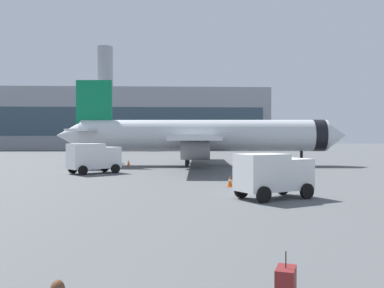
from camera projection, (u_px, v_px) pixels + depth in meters
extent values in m
cylinder|color=silver|center=(204.00, 135.00, 52.09)|extent=(30.17, 5.60, 3.80)
cone|color=silver|center=(336.00, 135.00, 51.87)|extent=(2.61, 3.75, 3.61)
cone|color=silver|center=(69.00, 135.00, 52.32)|extent=(3.40, 3.61, 3.42)
cylinder|color=black|center=(318.00, 135.00, 51.90)|extent=(1.63, 3.95, 3.88)
cube|color=silver|center=(196.00, 138.00, 60.11)|extent=(5.76, 16.26, 0.36)
cube|color=silver|center=(195.00, 138.00, 44.11)|extent=(5.76, 16.26, 0.36)
cylinder|color=gray|center=(196.00, 147.00, 57.64)|extent=(3.33, 2.39, 2.20)
cylinder|color=gray|center=(195.00, 150.00, 46.64)|extent=(3.33, 2.39, 2.20)
cube|color=#0C7247|center=(94.00, 106.00, 52.21)|extent=(4.41, 0.62, 6.40)
cube|color=silver|center=(96.00, 131.00, 55.48)|extent=(2.96, 6.15, 0.24)
cube|color=silver|center=(83.00, 130.00, 49.08)|extent=(2.96, 6.15, 0.24)
cylinder|color=black|center=(301.00, 158.00, 51.98)|extent=(0.36, 0.36, 1.80)
cylinder|color=black|center=(188.00, 157.00, 54.57)|extent=(0.44, 0.44, 1.80)
cylinder|color=black|center=(187.00, 159.00, 49.77)|extent=(0.44, 0.44, 1.80)
cube|color=white|center=(109.00, 157.00, 41.93)|extent=(2.65, 2.77, 2.04)
cube|color=#1E232D|center=(115.00, 152.00, 42.37)|extent=(1.22, 1.65, 0.84)
cube|color=white|center=(86.00, 156.00, 40.43)|extent=(3.82, 3.61, 2.40)
cylinder|color=black|center=(105.00, 167.00, 42.92)|extent=(0.86, 0.71, 0.90)
cylinder|color=black|center=(115.00, 169.00, 41.12)|extent=(0.86, 0.71, 0.90)
cylinder|color=black|center=(73.00, 169.00, 40.83)|extent=(0.86, 0.71, 0.90)
cylinder|color=black|center=(83.00, 170.00, 39.03)|extent=(0.86, 0.71, 0.90)
cube|color=white|center=(292.00, 174.00, 25.07)|extent=(2.45, 2.56, 1.78)
cube|color=#1E232D|center=(301.00, 166.00, 25.42)|extent=(0.84, 1.66, 0.74)
cube|color=white|center=(262.00, 172.00, 24.04)|extent=(3.24, 2.94, 2.10)
cylinder|color=black|center=(283.00, 187.00, 26.12)|extent=(0.91, 0.58, 0.90)
cylinder|color=black|center=(307.00, 191.00, 24.27)|extent=(0.91, 0.58, 0.90)
cylinder|color=black|center=(241.00, 190.00, 24.67)|extent=(0.91, 0.58, 0.90)
cylinder|color=black|center=(264.00, 195.00, 22.82)|extent=(0.91, 0.58, 0.90)
cube|color=#F2590C|center=(129.00, 166.00, 51.54)|extent=(0.44, 0.44, 0.04)
cone|color=#F2590C|center=(129.00, 163.00, 51.54)|extent=(0.36, 0.36, 0.67)
cylinder|color=white|center=(129.00, 162.00, 51.54)|extent=(0.23, 0.23, 0.10)
cube|color=#F2590C|center=(74.00, 171.00, 43.81)|extent=(0.44, 0.44, 0.04)
cone|color=#F2590C|center=(74.00, 167.00, 43.80)|extent=(0.36, 0.36, 0.80)
cylinder|color=white|center=(74.00, 166.00, 43.80)|extent=(0.23, 0.23, 0.10)
cube|color=#F2590C|center=(230.00, 186.00, 30.22)|extent=(0.44, 0.44, 0.04)
cone|color=#F2590C|center=(230.00, 181.00, 30.21)|extent=(0.36, 0.36, 0.75)
cylinder|color=white|center=(230.00, 180.00, 30.21)|extent=(0.23, 0.23, 0.10)
cube|color=maroon|center=(286.00, 284.00, 9.21)|extent=(0.61, 0.74, 0.70)
cylinder|color=black|center=(286.00, 259.00, 9.20)|extent=(0.02, 0.02, 0.36)
cube|color=gray|center=(107.00, 119.00, 118.84)|extent=(89.43, 16.69, 16.63)
cube|color=#334756|center=(102.00, 121.00, 110.46)|extent=(84.95, 0.10, 7.49)
cylinder|color=gray|center=(105.00, 68.00, 118.56)|extent=(4.40, 4.40, 12.00)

